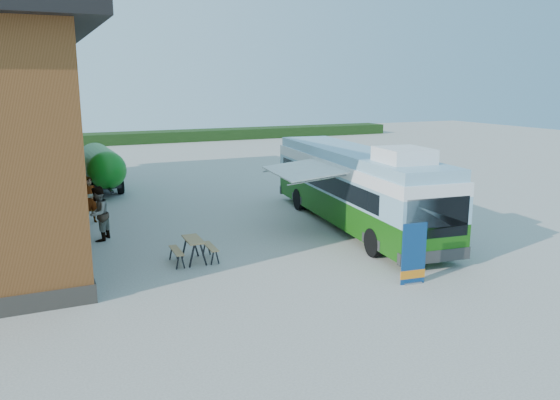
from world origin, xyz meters
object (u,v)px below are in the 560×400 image
bus (355,185)px  person_a (90,200)px  picnic_table (193,245)px  banner (413,259)px  slurry_tanker (101,166)px  person_b (98,214)px

bus → person_a: (-9.31, 4.87, -0.72)m
bus → person_a: bearing=158.9°
picnic_table → person_a: size_ratio=0.72×
bus → banner: size_ratio=6.56×
banner → person_a: (-7.43, 10.92, 0.22)m
bus → slurry_tanker: size_ratio=1.84×
banner → picnic_table: size_ratio=1.29×
bus → picnic_table: bus is taller
picnic_table → banner: bearing=-39.5°
banner → person_a: bearing=130.7°
bus → banner: (-1.88, -6.05, -0.94)m
bus → person_a: size_ratio=6.11×
banner → person_b: size_ratio=0.90×
banner → picnic_table: 6.69m
person_a → person_b: (0.00, -2.79, 0.04)m
picnic_table → person_a: person_a is taller
picnic_table → bus: bearing=15.1°
slurry_tanker → person_a: bearing=-101.9°
bus → slurry_tanker: 14.12m
picnic_table → person_a: bearing=111.8°
banner → slurry_tanker: (-6.19, 17.64, 0.61)m
bus → person_b: bearing=173.9°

